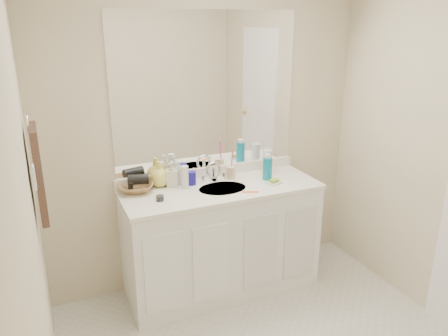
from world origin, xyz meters
TOP-DOWN VIEW (x-y plane):
  - wall_back at (0.00, 1.30)m, footprint 2.60×0.02m
  - wall_left at (-1.30, 0.00)m, footprint 0.02×2.60m
  - vanity_cabinet at (0.00, 1.02)m, footprint 1.50×0.55m
  - countertop at (0.00, 1.02)m, footprint 1.52×0.57m
  - backsplash at (0.00, 1.29)m, footprint 1.52×0.03m
  - sink_basin at (0.00, 1.00)m, footprint 0.37×0.37m
  - faucet at (0.00, 1.18)m, footprint 0.02×0.02m
  - mirror at (0.00, 1.29)m, footprint 1.48×0.01m
  - blue_mug at (-0.19, 1.18)m, footprint 0.08×0.08m
  - tan_cup at (0.15, 1.17)m, footprint 0.08×0.08m
  - toothbrush at (0.16, 1.17)m, footprint 0.01×0.04m
  - mouthwash_bottle at (0.41, 1.04)m, footprint 0.09×0.09m
  - clear_pump_bottle at (0.48, 1.19)m, footprint 0.08×0.08m
  - soap_dish at (0.41, 0.93)m, footprint 0.13×0.11m
  - green_soap at (0.41, 0.93)m, footprint 0.08×0.06m
  - orange_comb at (0.16, 0.85)m, footprint 0.12×0.07m
  - dark_jar at (-0.50, 0.96)m, footprint 0.07×0.07m
  - extra_white_bottle at (-0.26, 1.12)m, footprint 0.06×0.06m
  - soap_bottle_white at (-0.27, 1.23)m, footprint 0.08×0.08m
  - soap_bottle_cream at (-0.33, 1.20)m, footprint 0.11×0.11m
  - soap_bottle_yellow at (-0.42, 1.24)m, footprint 0.17×0.17m
  - wicker_basket at (-0.61, 1.20)m, footprint 0.30×0.30m
  - hair_dryer at (-0.59, 1.20)m, footprint 0.17×0.11m
  - towel_ring at (-1.27, 0.77)m, footprint 0.01×0.11m
  - hand_towel at (-1.25, 0.77)m, footprint 0.04×0.32m
  - switch_plate at (-1.27, 0.57)m, footprint 0.01×0.08m

SIDE VIEW (x-z plane):
  - vanity_cabinet at x=0.00m, z-range 0.00..0.85m
  - countertop at x=0.00m, z-range 0.85..0.88m
  - sink_basin at x=0.00m, z-range 0.86..0.88m
  - orange_comb at x=0.16m, z-range 0.88..0.89m
  - soap_dish at x=0.41m, z-range 0.88..0.89m
  - dark_jar at x=-0.50m, z-range 0.88..0.92m
  - green_soap at x=0.41m, z-range 0.89..0.92m
  - wicker_basket at x=-0.61m, z-range 0.88..0.94m
  - backsplash at x=0.00m, z-range 0.88..0.96m
  - tan_cup at x=0.15m, z-range 0.88..0.98m
  - blue_mug at x=-0.19m, z-range 0.88..0.98m
  - faucet at x=0.00m, z-range 0.88..0.99m
  - extra_white_bottle at x=-0.26m, z-range 0.88..1.05m
  - mouthwash_bottle at x=0.41m, z-range 0.88..1.06m
  - hair_dryer at x=-0.59m, z-range 0.93..1.01m
  - soap_bottle_white at x=-0.27m, z-range 0.88..1.06m
  - soap_bottle_yellow at x=-0.42m, z-range 0.88..1.07m
  - soap_bottle_cream at x=-0.33m, z-range 0.88..1.07m
  - clear_pump_bottle at x=0.48m, z-range 0.88..1.08m
  - toothbrush at x=0.16m, z-range 0.93..1.13m
  - wall_back at x=0.00m, z-range 0.00..2.40m
  - wall_left at x=-1.30m, z-range 0.00..2.40m
  - hand_towel at x=-1.25m, z-range 0.98..1.52m
  - switch_plate at x=-1.27m, z-range 1.24..1.36m
  - towel_ring at x=-1.27m, z-range 1.49..1.61m
  - mirror at x=0.00m, z-range 0.96..2.16m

